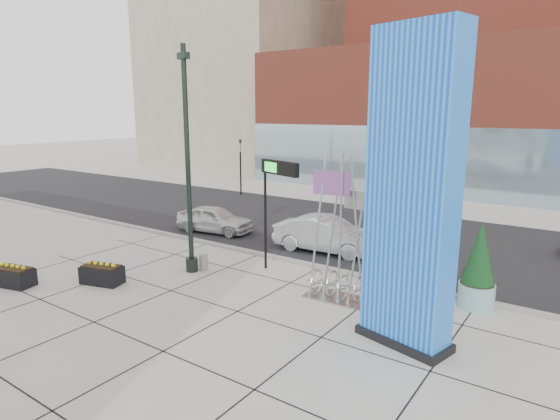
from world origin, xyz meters
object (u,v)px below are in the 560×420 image
Objects in this scene: public_art_sculpture at (338,263)px; car_silver_mid at (327,235)px; overhead_street_sign at (281,177)px; concrete_bollard at (204,262)px; car_white_west at (215,219)px; lamp_post at (189,183)px; blue_pylon at (412,199)px.

public_art_sculpture is 5.32m from car_silver_mid.
concrete_bollard is at bearing -131.52° from overhead_street_sign.
overhead_street_sign is 1.09× the size of car_white_west.
public_art_sculpture is at bearing -2.37° from overhead_street_sign.
overhead_street_sign reaches higher than car_silver_mid.
car_silver_mid is at bearing 59.39° from lamp_post.
concrete_bollard is 0.14× the size of car_silver_mid.
blue_pylon is 1.74× the size of car_silver_mid.
public_art_sculpture is 1.22× the size of car_white_west.
concrete_bollard is (-8.55, 1.23, -3.63)m from blue_pylon.
lamp_post reaches higher than blue_pylon.
concrete_bollard is at bearing 144.84° from car_silver_mid.
blue_pylon is at bearing -141.50° from car_silver_mid.
overhead_street_sign is at bearing -125.42° from car_white_west.
blue_pylon is 8.87m from lamp_post.
blue_pylon is 1.88× the size of overhead_street_sign.
lamp_post is at bearing -155.63° from car_white_west.
blue_pylon is 2.06× the size of car_white_west.
blue_pylon is at bearing -125.06° from car_white_west.
lamp_post is 6.54m from car_white_west.
blue_pylon is at bearing -8.20° from concrete_bollard.
concrete_bollard is 5.79m from car_white_west.
blue_pylon is at bearing -32.04° from public_art_sculpture.
lamp_post is 3.17m from concrete_bollard.
concrete_bollard is at bearing 54.10° from lamp_post.
lamp_post is 6.40m from public_art_sculpture.
car_silver_mid reaches higher than concrete_bollard.
public_art_sculpture is at bearing 7.27° from lamp_post.
lamp_post is 13.24× the size of concrete_bollard.
public_art_sculpture reaches higher than overhead_street_sign.
lamp_post is at bearing 144.40° from car_silver_mid.
concrete_bollard is 0.16× the size of car_white_west.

